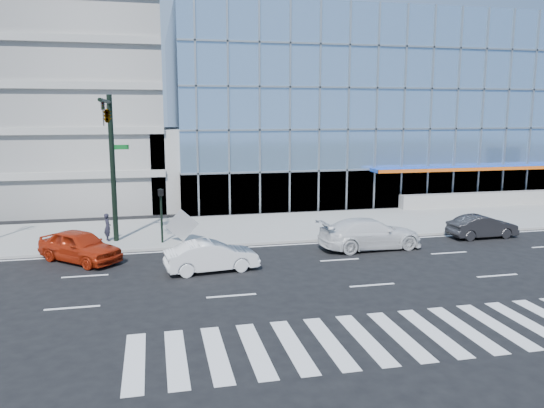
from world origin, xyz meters
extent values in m
plane|color=black|center=(0.00, 0.00, 0.00)|extent=(160.00, 160.00, 0.00)
cube|color=gray|center=(0.00, 8.00, 0.07)|extent=(120.00, 8.00, 0.15)
cube|color=#789FC8|center=(14.00, 26.00, 7.50)|extent=(42.00, 26.00, 15.00)
cube|color=gray|center=(-20.00, 26.00, 10.00)|extent=(24.00, 24.00, 20.00)
cube|color=gray|center=(-6.00, 18.00, 3.00)|extent=(6.00, 8.00, 6.00)
cube|color=gray|center=(-30.00, 70.00, 24.00)|extent=(14.00, 14.00, 48.00)
cylinder|color=black|center=(-11.00, 6.00, 4.15)|extent=(0.28, 0.28, 8.00)
cylinder|color=black|center=(-11.00, 3.20, 7.75)|extent=(0.18, 5.60, 0.18)
imported|color=black|center=(-11.00, 1.80, 7.15)|extent=(0.18, 0.22, 1.10)
imported|color=black|center=(-11.00, 4.00, 7.15)|extent=(0.48, 2.24, 0.90)
cube|color=#0C591E|center=(-10.55, 6.00, 5.35)|extent=(0.90, 0.05, 0.25)
cylinder|color=black|center=(-8.50, 5.00, 1.65)|extent=(0.12, 0.12, 3.00)
cube|color=black|center=(-8.50, 4.85, 2.95)|extent=(0.30, 0.25, 0.35)
imported|color=white|center=(2.36, 1.80, 0.81)|extent=(5.70, 2.56, 1.62)
imported|color=white|center=(-6.38, -0.45, 0.70)|extent=(4.41, 1.98, 1.41)
imported|color=black|center=(9.73, 2.68, 0.66)|extent=(4.06, 1.53, 1.32)
imported|color=#AB260D|center=(-12.49, 2.54, 0.78)|extent=(4.56, 4.48, 1.55)
imported|color=black|center=(-11.45, 6.11, 0.92)|extent=(0.54, 0.65, 1.54)
cube|color=#A1A1A1|center=(-7.40, 5.00, 1.07)|extent=(1.84, 0.10, 1.84)
camera|label=1|loc=(-8.87, -24.01, 7.19)|focal=35.00mm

